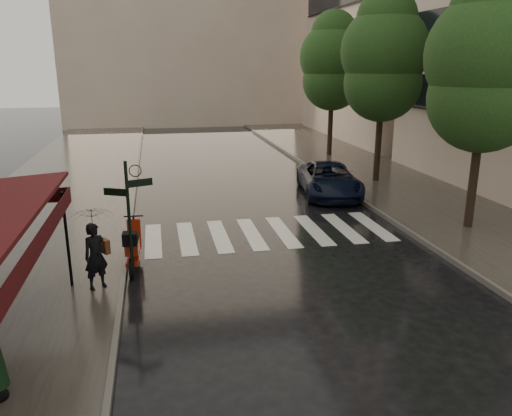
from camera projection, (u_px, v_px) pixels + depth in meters
name	position (u px, v px, depth m)	size (l,w,h in m)	color
ground	(190.00, 336.00, 10.11)	(120.00, 120.00, 0.00)	black
sidewalk_near	(59.00, 197.00, 20.54)	(6.00, 60.00, 0.12)	#38332D
sidewalk_far	(390.00, 181.00, 23.36)	(5.50, 60.00, 0.12)	#38332D
curb_near	(134.00, 193.00, 21.11)	(0.12, 60.00, 0.16)	#595651
curb_far	(334.00, 183.00, 22.82)	(0.12, 60.00, 0.16)	#595651
crosswalk	(267.00, 233.00, 16.33)	(7.85, 3.20, 0.01)	silver
signpost	(129.00, 212.00, 12.20)	(1.17, 0.29, 3.10)	black
haussmann_far	(392.00, 6.00, 35.19)	(8.00, 16.00, 18.50)	#BEA591
backdrop_building	(188.00, 9.00, 43.70)	(22.00, 6.00, 20.00)	#BEA591
tree_near	(488.00, 64.00, 15.18)	(3.80, 3.80, 7.99)	black
tree_mid	(384.00, 58.00, 21.68)	(3.80, 3.80, 8.34)	black
tree_far	(333.00, 62.00, 28.35)	(3.80, 3.80, 8.16)	black
pedestrian_with_umbrella	(93.00, 224.00, 11.60)	(1.33, 1.34, 2.43)	black
scooter	(133.00, 248.00, 13.29)	(0.52, 1.96, 1.29)	black
parked_car	(329.00, 179.00, 20.94)	(2.21, 4.79, 1.33)	black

